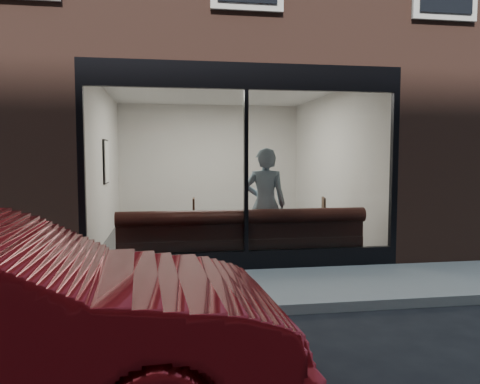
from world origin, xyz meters
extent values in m
plane|color=black|center=(0.00, 0.00, 0.00)|extent=(120.00, 120.00, 0.00)
cube|color=gray|center=(0.00, 1.00, 0.01)|extent=(40.00, 2.00, 0.01)
cube|color=gray|center=(0.00, -0.05, 0.06)|extent=(40.00, 0.10, 0.12)
cube|color=brown|center=(-3.75, 8.00, 1.60)|extent=(2.50, 12.00, 3.20)
cube|color=brown|center=(3.75, 8.00, 1.60)|extent=(2.50, 12.00, 3.20)
cube|color=brown|center=(0.00, 11.00, 1.60)|extent=(5.00, 6.00, 3.20)
plane|color=#2D2D30|center=(0.00, 5.00, 0.02)|extent=(6.00, 6.00, 0.00)
plane|color=white|center=(0.00, 5.00, 3.19)|extent=(6.00, 6.00, 0.00)
plane|color=silver|center=(0.00, 7.99, 1.60)|extent=(5.00, 0.00, 5.00)
plane|color=silver|center=(-2.49, 5.00, 1.60)|extent=(0.00, 6.00, 6.00)
plane|color=silver|center=(2.49, 5.00, 1.60)|extent=(0.00, 6.00, 6.00)
cube|color=black|center=(0.00, 2.05, 0.15)|extent=(5.00, 0.10, 0.30)
cube|color=black|center=(0.00, 2.05, 3.00)|extent=(5.00, 0.10, 0.40)
cube|color=black|center=(0.00, 2.05, 1.55)|extent=(0.06, 0.10, 2.50)
plane|color=white|center=(0.00, 2.02, 1.55)|extent=(4.80, 0.00, 4.80)
cube|color=#391614|center=(0.00, 2.45, 0.23)|extent=(4.00, 0.55, 0.45)
imported|color=#8AA8BD|center=(0.45, 2.72, 0.96)|extent=(0.79, 0.62, 1.92)
cube|color=black|center=(-1.66, 3.29, 0.74)|extent=(0.68, 0.68, 0.04)
cube|color=black|center=(1.36, 3.06, 0.74)|extent=(0.66, 0.66, 0.04)
cube|color=black|center=(-0.88, 4.13, 0.24)|extent=(0.40, 0.40, 0.04)
cube|color=black|center=(1.72, 3.94, 0.24)|extent=(0.57, 0.57, 0.05)
cube|color=white|center=(-2.45, 5.07, 1.66)|extent=(0.02, 0.65, 0.86)
camera|label=1|loc=(-1.23, -5.08, 1.80)|focal=35.00mm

